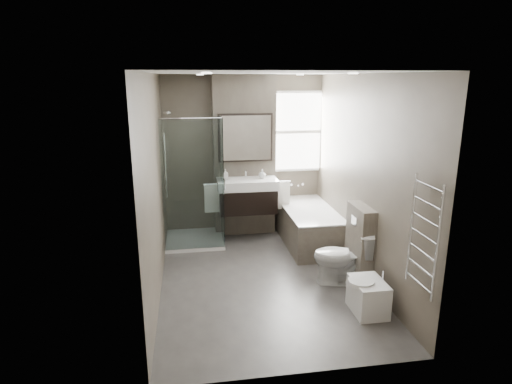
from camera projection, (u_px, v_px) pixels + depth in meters
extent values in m
cube|color=#494643|center=(262.00, 280.00, 5.62)|extent=(2.65, 3.85, 0.05)
cube|color=silver|center=(263.00, 71.00, 4.94)|extent=(2.65, 3.85, 0.05)
cube|color=#5E5548|center=(243.00, 155.00, 7.12)|extent=(2.65, 0.05, 2.60)
cube|color=#5E5548|center=(304.00, 238.00, 3.44)|extent=(2.65, 0.05, 2.60)
cube|color=#5E5548|center=(153.00, 186.00, 5.08)|extent=(0.05, 3.85, 2.60)
cube|color=#5E5548|center=(365.00, 178.00, 5.48)|extent=(0.05, 3.85, 2.60)
cube|color=#585146|center=(244.00, 157.00, 6.97)|extent=(1.00, 0.25, 2.60)
cube|color=black|center=(247.00, 200.00, 6.80)|extent=(0.90, 0.45, 0.38)
cube|color=white|center=(247.00, 184.00, 6.74)|extent=(0.95, 0.47, 0.15)
cylinder|color=silver|center=(246.00, 173.00, 6.86)|extent=(0.03, 0.03, 0.12)
cylinder|color=silver|center=(246.00, 171.00, 6.79)|extent=(0.02, 0.12, 0.02)
cube|color=black|center=(245.00, 138.00, 6.74)|extent=(0.86, 0.06, 0.76)
cube|color=white|center=(246.00, 138.00, 6.70)|extent=(0.80, 0.02, 0.70)
cube|color=white|center=(212.00, 198.00, 6.69)|extent=(0.24, 0.06, 0.44)
cube|color=white|center=(282.00, 195.00, 6.85)|extent=(0.24, 0.06, 0.44)
cube|color=white|center=(195.00, 240.00, 6.86)|extent=(0.90, 0.90, 0.06)
cube|color=white|center=(193.00, 186.00, 6.18)|extent=(0.88, 0.01, 1.94)
cube|color=white|center=(221.00, 178.00, 6.67)|extent=(0.01, 0.88, 1.94)
cylinder|color=silver|center=(165.00, 166.00, 6.49)|extent=(0.02, 0.02, 1.00)
cube|color=#585146|center=(308.00, 227.00, 6.73)|extent=(0.75, 1.60, 0.55)
cube|color=white|center=(309.00, 210.00, 6.66)|extent=(0.75, 1.60, 0.03)
cube|color=white|center=(309.00, 214.00, 6.68)|extent=(0.61, 1.42, 0.12)
cube|color=white|center=(297.00, 132.00, 7.11)|extent=(0.98, 0.04, 1.33)
cube|color=white|center=(297.00, 132.00, 7.09)|extent=(0.90, 0.01, 1.25)
cube|color=white|center=(297.00, 132.00, 7.08)|extent=(0.90, 0.01, 0.05)
imported|color=white|center=(342.00, 257.00, 5.39)|extent=(0.78, 0.56, 0.72)
cube|color=#585146|center=(360.00, 244.00, 5.43)|extent=(0.18, 0.55, 1.00)
cube|color=silver|center=(354.00, 221.00, 5.33)|extent=(0.01, 0.16, 0.11)
cube|color=white|center=(368.00, 297.00, 4.76)|extent=(0.34, 0.47, 0.38)
cylinder|color=white|center=(361.00, 282.00, 4.70)|extent=(0.28, 0.28, 0.05)
cylinder|color=silver|center=(383.00, 275.00, 4.72)|extent=(0.02, 0.02, 0.10)
cylinder|color=silver|center=(438.00, 245.00, 3.77)|extent=(0.03, 0.03, 1.10)
cylinder|color=silver|center=(412.00, 228.00, 4.21)|extent=(0.03, 0.03, 1.10)
cube|color=silver|center=(424.00, 236.00, 3.99)|extent=(0.02, 0.46, 1.00)
imported|color=white|center=(225.00, 175.00, 6.65)|extent=(0.08, 0.08, 0.17)
imported|color=white|center=(262.00, 174.00, 6.76)|extent=(0.11, 0.11, 0.15)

